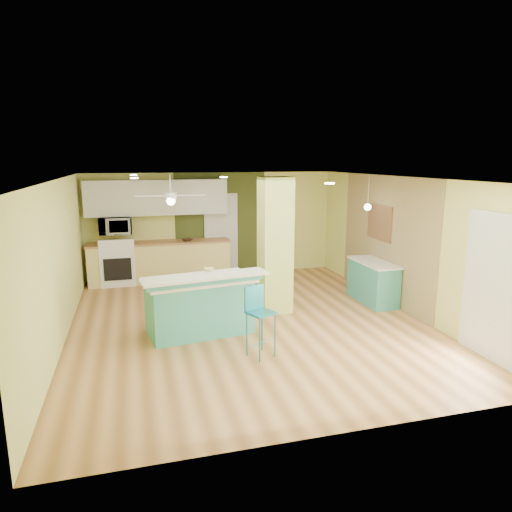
# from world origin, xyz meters

# --- Properties ---
(floor) EXTENTS (6.00, 7.00, 0.01)m
(floor) POSITION_xyz_m (0.00, 0.00, -0.01)
(floor) COLOR #926033
(floor) RESTS_ON ground
(ceiling) EXTENTS (6.00, 7.00, 0.01)m
(ceiling) POSITION_xyz_m (0.00, 0.00, 2.50)
(ceiling) COLOR white
(ceiling) RESTS_ON wall_back
(wall_back) EXTENTS (6.00, 0.01, 2.50)m
(wall_back) POSITION_xyz_m (0.00, 3.50, 1.25)
(wall_back) COLOR #DEE078
(wall_back) RESTS_ON floor
(wall_front) EXTENTS (6.00, 0.01, 2.50)m
(wall_front) POSITION_xyz_m (0.00, -3.50, 1.25)
(wall_front) COLOR #DEE078
(wall_front) RESTS_ON floor
(wall_left) EXTENTS (0.01, 7.00, 2.50)m
(wall_left) POSITION_xyz_m (-3.00, 0.00, 1.25)
(wall_left) COLOR #DEE078
(wall_left) RESTS_ON floor
(wall_right) EXTENTS (0.01, 7.00, 2.50)m
(wall_right) POSITION_xyz_m (3.00, 0.00, 1.25)
(wall_right) COLOR #DEE078
(wall_right) RESTS_ON floor
(wood_panel) EXTENTS (0.02, 3.40, 2.50)m
(wood_panel) POSITION_xyz_m (2.99, 0.60, 1.25)
(wood_panel) COLOR olive
(wood_panel) RESTS_ON floor
(olive_accent) EXTENTS (2.20, 0.02, 2.50)m
(olive_accent) POSITION_xyz_m (0.20, 3.49, 1.25)
(olive_accent) COLOR #3A441B
(olive_accent) RESTS_ON floor
(interior_door) EXTENTS (0.82, 0.05, 2.00)m
(interior_door) POSITION_xyz_m (0.20, 3.46, 1.00)
(interior_door) COLOR silver
(interior_door) RESTS_ON floor
(french_door) EXTENTS (0.04, 1.08, 2.10)m
(french_door) POSITION_xyz_m (2.97, -2.30, 1.05)
(french_door) COLOR white
(french_door) RESTS_ON floor
(column) EXTENTS (0.55, 0.55, 2.50)m
(column) POSITION_xyz_m (0.65, 0.50, 1.25)
(column) COLOR #B8CB5E
(column) RESTS_ON floor
(kitchen_run) EXTENTS (3.25, 0.63, 0.94)m
(kitchen_run) POSITION_xyz_m (-1.30, 3.20, 0.47)
(kitchen_run) COLOR #E2CE76
(kitchen_run) RESTS_ON floor
(stove) EXTENTS (0.76, 0.66, 1.08)m
(stove) POSITION_xyz_m (-2.25, 3.19, 0.46)
(stove) COLOR white
(stove) RESTS_ON floor
(upper_cabinets) EXTENTS (3.20, 0.34, 0.80)m
(upper_cabinets) POSITION_xyz_m (-1.30, 3.32, 1.95)
(upper_cabinets) COLOR silver
(upper_cabinets) RESTS_ON wall_back
(microwave) EXTENTS (0.70, 0.48, 0.39)m
(microwave) POSITION_xyz_m (-2.25, 3.20, 1.35)
(microwave) COLOR white
(microwave) RESTS_ON wall_back
(ceiling_fan) EXTENTS (1.41, 1.41, 0.61)m
(ceiling_fan) POSITION_xyz_m (-1.10, 2.00, 2.08)
(ceiling_fan) COLOR white
(ceiling_fan) RESTS_ON ceiling
(pendant_lamp) EXTENTS (0.14, 0.14, 0.69)m
(pendant_lamp) POSITION_xyz_m (2.65, 0.75, 1.88)
(pendant_lamp) COLOR silver
(pendant_lamp) RESTS_ON ceiling
(wall_decor) EXTENTS (0.03, 0.90, 0.70)m
(wall_decor) POSITION_xyz_m (2.96, 0.80, 1.55)
(wall_decor) COLOR brown
(wall_decor) RESTS_ON wood_panel
(peninsula) EXTENTS (2.02, 1.33, 1.06)m
(peninsula) POSITION_xyz_m (-0.88, -0.28, 0.49)
(peninsula) COLOR teal
(peninsula) RESTS_ON floor
(bar_stool) EXTENTS (0.45, 0.45, 1.04)m
(bar_stool) POSITION_xyz_m (-0.19, -1.37, 0.69)
(bar_stool) COLOR #1C737F
(bar_stool) RESTS_ON floor
(side_counter) EXTENTS (0.54, 1.28, 0.82)m
(side_counter) POSITION_xyz_m (2.70, 0.49, 0.41)
(side_counter) COLOR teal
(side_counter) RESTS_ON floor
(fruit_bowl) EXTENTS (0.31, 0.31, 0.06)m
(fruit_bowl) POSITION_xyz_m (-0.67, 3.13, 0.97)
(fruit_bowl) COLOR #372416
(fruit_bowl) RESTS_ON kitchen_run
(canister) EXTENTS (0.15, 0.15, 0.15)m
(canister) POSITION_xyz_m (-0.70, -0.18, 0.99)
(canister) COLOR yellow
(canister) RESTS_ON peninsula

